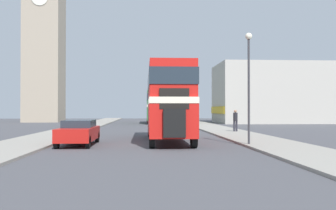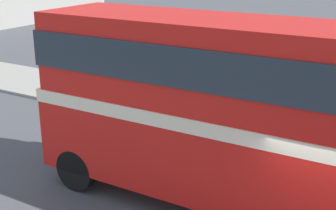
{
  "view_description": "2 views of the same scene",
  "coord_description": "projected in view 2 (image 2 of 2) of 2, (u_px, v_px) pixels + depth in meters",
  "views": [
    {
      "loc": [
        -0.15,
        -20.52,
        1.93
      ],
      "look_at": [
        1.24,
        2.18,
        2.2
      ],
      "focal_mm": 40.0,
      "sensor_mm": 36.0,
      "label": 1
    },
    {
      "loc": [
        -7.73,
        -1.28,
        5.8
      ],
      "look_at": [
        1.24,
        4.07,
        2.3
      ],
      "focal_mm": 50.0,
      "sensor_mm": 36.0,
      "label": 2
    }
  ],
  "objects": [
    {
      "name": "double_decker_bus",
      "position": [
        245.0,
        105.0,
        9.99
      ],
      "size": [
        2.41,
        10.06,
        4.42
      ],
      "color": "red",
      "rests_on": "ground_plane"
    },
    {
      "name": "pedestrian_walking",
      "position": [
        118.0,
        68.0,
        19.28
      ],
      "size": [
        0.36,
        0.36,
        1.78
      ],
      "color": "#282833",
      "rests_on": "sidewalk_right"
    }
  ]
}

